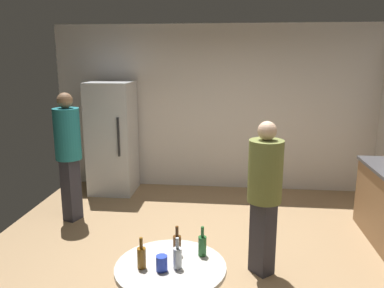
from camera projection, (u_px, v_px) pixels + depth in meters
name	position (u px, v px, depth m)	size (l,w,h in m)	color
ground_plane	(201.00, 270.00, 4.14)	(5.20, 5.20, 0.10)	#9E7C56
wall_back	(215.00, 108.00, 6.37)	(5.32, 0.06, 2.70)	silver
refrigerator	(112.00, 138.00, 6.23)	(0.70, 0.68, 1.80)	silver
foreground_table	(171.00, 279.00, 2.78)	(0.80, 0.80, 0.73)	beige
beer_bottle_amber	(142.00, 257.00, 2.71)	(0.06, 0.06, 0.23)	#8C5919
beer_bottle_brown	(177.00, 244.00, 2.88)	(0.06, 0.06, 0.23)	#593314
beer_bottle_green	(202.00, 245.00, 2.88)	(0.06, 0.06, 0.23)	#26662D
beer_bottle_clear	(177.00, 257.00, 2.70)	(0.06, 0.06, 0.23)	silver
plastic_cup_blue	(162.00, 263.00, 2.68)	(0.08, 0.08, 0.11)	blue
person_in_teal_shirt	(68.00, 147.00, 5.09)	(0.43, 0.43, 1.74)	#2D2D38
person_in_olive_shirt	(265.00, 187.00, 3.81)	(0.48, 0.48, 1.59)	#2D2D38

